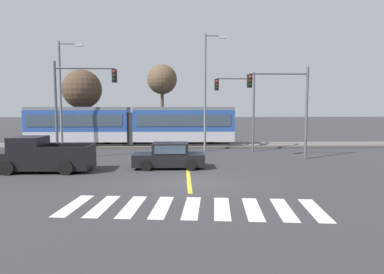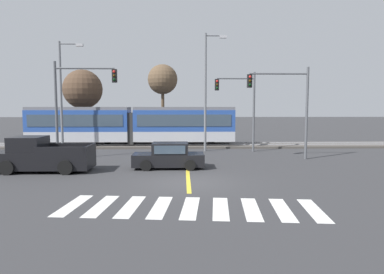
# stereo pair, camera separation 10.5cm
# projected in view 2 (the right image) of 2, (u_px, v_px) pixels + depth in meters

# --- Properties ---
(ground_plane) EXTENTS (200.00, 200.00, 0.00)m
(ground_plane) POSITION_uv_depth(u_px,v_px,m) (188.00, 182.00, 16.56)
(ground_plane) COLOR #333335
(track_bed) EXTENTS (120.00, 4.00, 0.18)m
(track_bed) POSITION_uv_depth(u_px,v_px,m) (186.00, 145.00, 31.45)
(track_bed) COLOR #4C4742
(track_bed) RESTS_ON ground
(rail_near) EXTENTS (120.00, 0.08, 0.10)m
(rail_near) POSITION_uv_depth(u_px,v_px,m) (186.00, 145.00, 30.72)
(rail_near) COLOR #939399
(rail_near) RESTS_ON track_bed
(rail_far) EXTENTS (120.00, 0.08, 0.10)m
(rail_far) POSITION_uv_depth(u_px,v_px,m) (186.00, 143.00, 32.16)
(rail_far) COLOR #939399
(rail_far) RESTS_ON track_bed
(light_rail_tram) EXTENTS (18.50, 2.64, 3.43)m
(light_rail_tram) POSITION_uv_depth(u_px,v_px,m) (132.00, 124.00, 31.14)
(light_rail_tram) COLOR #B7BAC1
(light_rail_tram) RESTS_ON track_bed
(crosswalk_stripe_0) EXTENTS (0.83, 2.84, 0.01)m
(crosswalk_stripe_0) POSITION_uv_depth(u_px,v_px,m) (73.00, 205.00, 12.74)
(crosswalk_stripe_0) COLOR silver
(crosswalk_stripe_0) RESTS_ON ground
(crosswalk_stripe_1) EXTENTS (0.83, 2.84, 0.01)m
(crosswalk_stripe_1) POSITION_uv_depth(u_px,v_px,m) (102.00, 206.00, 12.66)
(crosswalk_stripe_1) COLOR silver
(crosswalk_stripe_1) RESTS_ON ground
(crosswalk_stripe_2) EXTENTS (0.83, 2.84, 0.01)m
(crosswalk_stripe_2) POSITION_uv_depth(u_px,v_px,m) (131.00, 206.00, 12.59)
(crosswalk_stripe_2) COLOR silver
(crosswalk_stripe_2) RESTS_ON ground
(crosswalk_stripe_3) EXTENTS (0.83, 2.84, 0.01)m
(crosswalk_stripe_3) POSITION_uv_depth(u_px,v_px,m) (160.00, 207.00, 12.51)
(crosswalk_stripe_3) COLOR silver
(crosswalk_stripe_3) RESTS_ON ground
(crosswalk_stripe_4) EXTENTS (0.83, 2.84, 0.01)m
(crosswalk_stripe_4) POSITION_uv_depth(u_px,v_px,m) (190.00, 208.00, 12.44)
(crosswalk_stripe_4) COLOR silver
(crosswalk_stripe_4) RESTS_ON ground
(crosswalk_stripe_5) EXTENTS (0.83, 2.84, 0.01)m
(crosswalk_stripe_5) POSITION_uv_depth(u_px,v_px,m) (221.00, 208.00, 12.36)
(crosswalk_stripe_5) COLOR silver
(crosswalk_stripe_5) RESTS_ON ground
(crosswalk_stripe_6) EXTENTS (0.83, 2.84, 0.01)m
(crosswalk_stripe_6) POSITION_uv_depth(u_px,v_px,m) (251.00, 209.00, 12.28)
(crosswalk_stripe_6) COLOR silver
(crosswalk_stripe_6) RESTS_ON ground
(crosswalk_stripe_7) EXTENTS (0.83, 2.84, 0.01)m
(crosswalk_stripe_7) POSITION_uv_depth(u_px,v_px,m) (282.00, 209.00, 12.21)
(crosswalk_stripe_7) COLOR silver
(crosswalk_stripe_7) RESTS_ON ground
(crosswalk_stripe_8) EXTENTS (0.83, 2.84, 0.01)m
(crosswalk_stripe_8) POSITION_uv_depth(u_px,v_px,m) (314.00, 210.00, 12.13)
(crosswalk_stripe_8) COLOR silver
(crosswalk_stripe_8) RESTS_ON ground
(lane_centre_line) EXTENTS (0.20, 15.11, 0.01)m
(lane_centre_line) POSITION_uv_depth(u_px,v_px,m) (187.00, 164.00, 21.95)
(lane_centre_line) COLOR gold
(lane_centre_line) RESTS_ON ground
(sedan_crossing) EXTENTS (4.21, 1.95, 1.52)m
(sedan_crossing) POSITION_uv_depth(u_px,v_px,m) (169.00, 156.00, 20.32)
(sedan_crossing) COLOR black
(sedan_crossing) RESTS_ON ground
(pickup_truck) EXTENTS (5.42, 2.28, 1.98)m
(pickup_truck) POSITION_uv_depth(u_px,v_px,m) (41.00, 157.00, 19.26)
(pickup_truck) COLOR black
(pickup_truck) RESTS_ON ground
(traffic_light_mid_right) EXTENTS (4.25, 0.38, 6.35)m
(traffic_light_mid_right) POSITION_uv_depth(u_px,v_px,m) (287.00, 98.00, 23.45)
(traffic_light_mid_right) COLOR #515459
(traffic_light_mid_right) RESTS_ON ground
(traffic_light_far_right) EXTENTS (3.25, 0.38, 6.40)m
(traffic_light_far_right) POSITION_uv_depth(u_px,v_px,m) (241.00, 100.00, 27.46)
(traffic_light_far_right) COLOR #515459
(traffic_light_far_right) RESTS_ON ground
(traffic_light_mid_left) EXTENTS (4.25, 0.38, 6.71)m
(traffic_light_mid_left) POSITION_uv_depth(u_px,v_px,m) (76.00, 95.00, 23.25)
(traffic_light_mid_left) COLOR #515459
(traffic_light_mid_left) RESTS_ON ground
(street_lamp_west) EXTENTS (2.02, 0.28, 8.90)m
(street_lamp_west) POSITION_uv_depth(u_px,v_px,m) (63.00, 90.00, 27.90)
(street_lamp_west) COLOR slate
(street_lamp_west) RESTS_ON ground
(street_lamp_centre) EXTENTS (1.79, 0.28, 9.52)m
(street_lamp_centre) POSITION_uv_depth(u_px,v_px,m) (207.00, 86.00, 27.71)
(street_lamp_centre) COLOR slate
(street_lamp_centre) RESTS_ON ground
(bare_tree_far_west) EXTENTS (3.98, 3.98, 7.40)m
(bare_tree_far_west) POSITION_uv_depth(u_px,v_px,m) (83.00, 89.00, 34.86)
(bare_tree_far_west) COLOR brown
(bare_tree_far_west) RESTS_ON ground
(bare_tree_west) EXTENTS (3.04, 3.04, 7.93)m
(bare_tree_west) POSITION_uv_depth(u_px,v_px,m) (163.00, 80.00, 34.87)
(bare_tree_west) COLOR brown
(bare_tree_west) RESTS_ON ground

